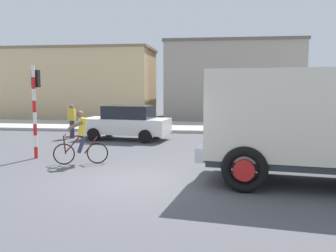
# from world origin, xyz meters

# --- Properties ---
(ground_plane) EXTENTS (120.00, 120.00, 0.00)m
(ground_plane) POSITION_xyz_m (0.00, 0.00, 0.00)
(ground_plane) COLOR #4C4C51
(sidewalk_far) EXTENTS (80.00, 5.00, 0.16)m
(sidewalk_far) POSITION_xyz_m (0.00, 12.60, 0.08)
(sidewalk_far) COLOR #ADADA8
(sidewalk_far) RESTS_ON ground
(truck_foreground) EXTENTS (5.72, 3.40, 2.90)m
(truck_foreground) POSITION_xyz_m (4.35, 0.30, 1.67)
(truck_foreground) COLOR silver
(truck_foreground) RESTS_ON ground
(cyclist) EXTENTS (1.67, 0.64, 1.72)m
(cyclist) POSITION_xyz_m (-2.36, 1.86, 0.86)
(cyclist) COLOR black
(cyclist) RESTS_ON ground
(traffic_light_pole) EXTENTS (0.24, 0.43, 3.20)m
(traffic_light_pole) POSITION_xyz_m (-4.28, 2.66, 2.07)
(traffic_light_pole) COLOR red
(traffic_light_pole) RESTS_ON ground
(car_red_near) EXTENTS (4.29, 2.59, 1.60)m
(car_red_near) POSITION_xyz_m (4.75, 8.33, 0.82)
(car_red_near) COLOR gold
(car_red_near) RESTS_ON ground
(car_white_mid) EXTENTS (4.19, 2.28, 1.60)m
(car_white_mid) POSITION_xyz_m (-2.24, 7.42, 0.82)
(car_white_mid) COLOR white
(car_white_mid) RESTS_ON ground
(pedestrian_near_kerb) EXTENTS (0.34, 0.22, 1.62)m
(pedestrian_near_kerb) POSITION_xyz_m (-4.98, 7.56, 0.85)
(pedestrian_near_kerb) COLOR #2D334C
(pedestrian_near_kerb) RESTS_ON ground
(building_corner_left) EXTENTS (11.91, 5.20, 5.43)m
(building_corner_left) POSITION_xyz_m (-8.96, 18.73, 2.72)
(building_corner_left) COLOR #D1B284
(building_corner_left) RESTS_ON ground
(building_mid_block) EXTENTS (10.04, 7.67, 5.85)m
(building_mid_block) POSITION_xyz_m (3.05, 20.54, 2.93)
(building_mid_block) COLOR #9E9389
(building_mid_block) RESTS_ON ground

